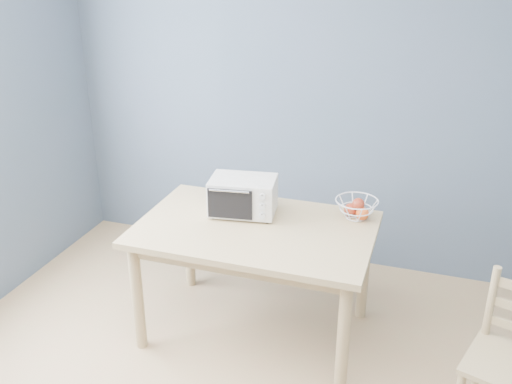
% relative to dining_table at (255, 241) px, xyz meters
% --- Properties ---
extents(room, '(4.01, 4.51, 2.61)m').
position_rel_dining_table_xyz_m(room, '(0.19, -1.17, 0.65)').
color(room, tan).
rests_on(room, ground).
extents(dining_table, '(1.40, 0.90, 0.75)m').
position_rel_dining_table_xyz_m(dining_table, '(0.00, 0.00, 0.00)').
color(dining_table, tan).
rests_on(dining_table, ground).
extents(toaster_oven, '(0.43, 0.35, 0.24)m').
position_rel_dining_table_xyz_m(toaster_oven, '(-0.14, 0.14, 0.22)').
color(toaster_oven, silver).
rests_on(toaster_oven, dining_table).
extents(fruit_basket, '(0.34, 0.34, 0.13)m').
position_rel_dining_table_xyz_m(fruit_basket, '(0.55, 0.31, 0.17)').
color(fruit_basket, silver).
rests_on(fruit_basket, dining_table).
extents(dining_chair, '(0.49, 0.49, 0.84)m').
position_rel_dining_table_xyz_m(dining_chair, '(1.44, -0.39, -0.23)').
color(dining_chair, tan).
rests_on(dining_chair, ground).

